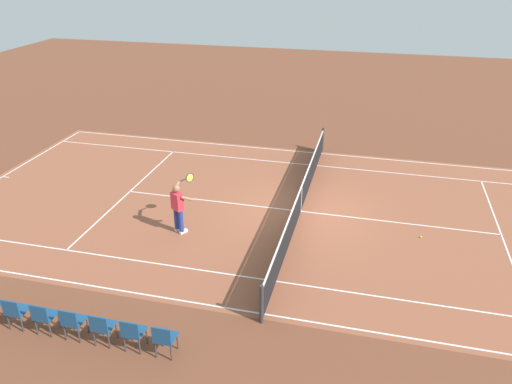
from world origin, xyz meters
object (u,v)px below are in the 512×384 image
Objects in this scene: spectator_chair_2 at (102,326)px; spectator_chair_5 at (15,310)px; spectator_chair_3 at (72,321)px; spectator_chair_4 at (43,316)px; tennis_player_near at (178,206)px; tennis_net at (301,199)px; spectator_chair_0 at (164,338)px; tennis_ball at (421,237)px; spectator_chair_1 at (133,332)px.

spectator_chair_5 is (2.24, 0.00, 0.00)m from spectator_chair_2.
spectator_chair_3 and spectator_chair_4 have the same top height.
spectator_chair_3 is (0.54, 5.13, -0.41)m from tennis_player_near.
tennis_player_near reaches higher than spectator_chair_3.
spectator_chair_4 is (4.79, 7.38, 0.03)m from tennis_net.
spectator_chair_0 is 3.74m from spectator_chair_5.
tennis_net reaches higher than spectator_chair_3.
tennis_ball is (-3.92, 0.81, -0.46)m from tennis_net.
spectator_chair_1 and spectator_chair_5 have the same top height.
spectator_chair_2 is (7.21, 6.57, 0.49)m from tennis_ball.
spectator_chair_0 is at bearing 180.00° from spectator_chair_2.
spectator_chair_0 is 1.50m from spectator_chair_2.
spectator_chair_2 is 2.24m from spectator_chair_5.
spectator_chair_4 is (2.24, 0.00, 0.00)m from spectator_chair_1.
spectator_chair_3 is (4.04, 7.38, 0.03)m from tennis_net.
tennis_ball is at bearing -142.96° from spectator_chair_4.
tennis_ball is 8.72m from spectator_chair_0.
tennis_ball is at bearing -145.20° from spectator_chair_5.
spectator_chair_0 is at bearing 48.98° from tennis_ball.
spectator_chair_0 is 1.00× the size of spectator_chair_1.
spectator_chair_2 is (1.50, 0.00, 0.00)m from spectator_chair_0.
spectator_chair_4 is (0.75, 0.00, 0.00)m from spectator_chair_3.
spectator_chair_3 is (7.96, 6.57, 0.49)m from tennis_ball.
spectator_chair_5 is at bearing 68.38° from tennis_player_near.
spectator_chair_4 is at bearing 0.00° from spectator_chair_2.
spectator_chair_5 is (5.53, 7.38, 0.03)m from tennis_net.
tennis_ball is at bearing -168.99° from tennis_player_near.
spectator_chair_5 is at bearing 0.00° from spectator_chair_4.
spectator_chair_5 is at bearing 53.14° from tennis_net.
spectator_chair_2 is 1.00× the size of spectator_chair_4.
tennis_player_near is 1.93× the size of spectator_chair_2.
spectator_chair_1 and spectator_chair_2 have the same top height.
tennis_player_near is at bearing -87.64° from spectator_chair_2.
spectator_chair_3 is (2.24, 0.00, 0.00)m from spectator_chair_0.
spectator_chair_1 is 2.99m from spectator_chair_5.
tennis_player_near is 5.53m from spectator_chair_5.
spectator_chair_5 is at bearing 0.00° from spectator_chair_0.
tennis_player_near reaches higher than spectator_chair_1.
spectator_chair_4 is at bearing 57.04° from tennis_net.
spectator_chair_1 is at bearing 180.00° from spectator_chair_4.
spectator_chair_4 is 1.00× the size of spectator_chair_5.
spectator_chair_5 is (3.74, 0.00, 0.00)m from spectator_chair_0.
tennis_ball is at bearing -134.53° from spectator_chair_1.
tennis_net is 7.81m from spectator_chair_1.
spectator_chair_3 is at bearing 84.03° from tennis_player_near.
tennis_player_near reaches higher than spectator_chair_0.
spectator_chair_3 is (0.75, 0.00, 0.00)m from spectator_chair_2.
spectator_chair_5 is at bearing 0.00° from spectator_chair_3.
spectator_chair_1 reaches higher than tennis_ball.
tennis_net reaches higher than spectator_chair_5.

